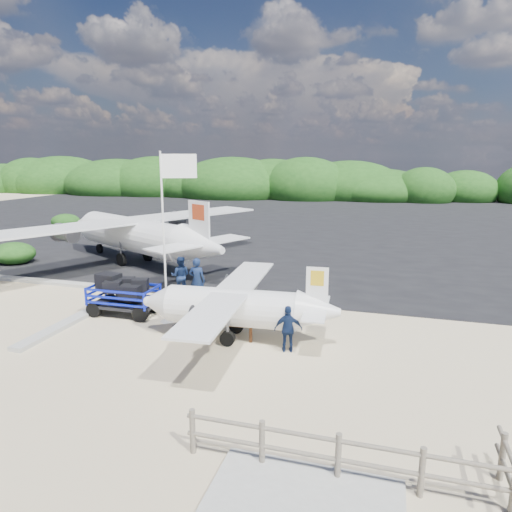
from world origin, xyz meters
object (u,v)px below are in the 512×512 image
(crew_c, at_px, (288,329))
(crew_a, at_px, (197,280))
(signboard, at_px, (227,341))
(baggage_cart, at_px, (125,315))
(flagpole, at_px, (167,321))
(aircraft_small, at_px, (168,218))
(crew_b, at_px, (180,276))

(crew_c, bearing_deg, crew_a, -53.48)
(crew_c, bearing_deg, signboard, -22.07)
(baggage_cart, bearing_deg, crew_c, -13.82)
(flagpole, distance_m, crew_a, 2.60)
(flagpole, distance_m, crew_c, 5.19)
(signboard, distance_m, aircraft_small, 32.01)
(baggage_cart, bearing_deg, crew_a, 44.76)
(baggage_cart, xyz_separation_m, flagpole, (1.95, -0.21, 0.00))
(flagpole, height_order, signboard, flagpole)
(signboard, distance_m, crew_b, 5.82)
(signboard, bearing_deg, flagpole, 150.64)
(crew_a, bearing_deg, crew_b, -39.17)
(crew_a, bearing_deg, crew_c, 138.07)
(flagpole, xyz_separation_m, aircraft_small, (-13.44, 26.48, 0.00))
(flagpole, bearing_deg, crew_c, -15.53)
(crew_b, height_order, aircraft_small, crew_b)
(flagpole, height_order, aircraft_small, flagpole)
(signboard, relative_size, aircraft_small, 0.26)
(flagpole, bearing_deg, crew_b, 106.83)
(baggage_cart, distance_m, crew_c, 7.12)
(crew_b, distance_m, crew_c, 7.51)
(signboard, relative_size, crew_b, 1.04)
(flagpole, height_order, crew_b, flagpole)
(signboard, xyz_separation_m, aircraft_small, (-16.24, 27.58, 0.00))
(crew_b, bearing_deg, flagpole, 92.92)
(signboard, relative_size, crew_a, 0.94)
(baggage_cart, bearing_deg, signboard, -16.42)
(flagpole, relative_size, crew_c, 4.14)
(flagpole, relative_size, aircraft_small, 0.89)
(baggage_cart, relative_size, signboard, 1.52)
(crew_c, height_order, aircraft_small, crew_c)
(flagpole, xyz_separation_m, signboard, (2.79, -1.11, 0.00))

